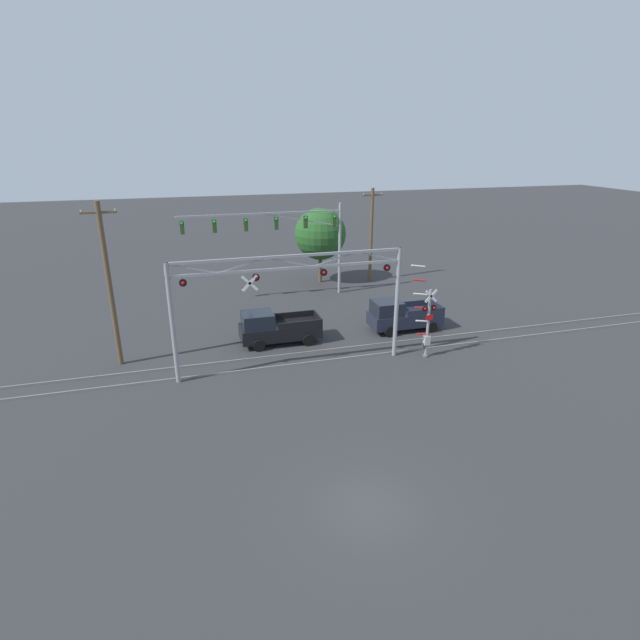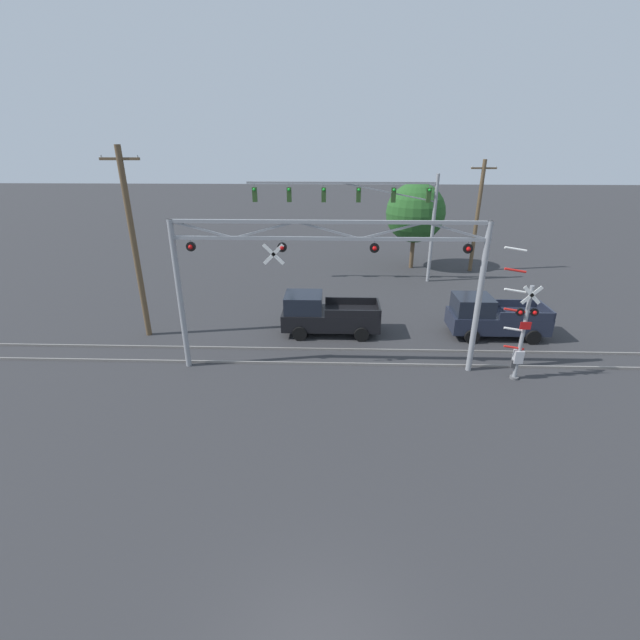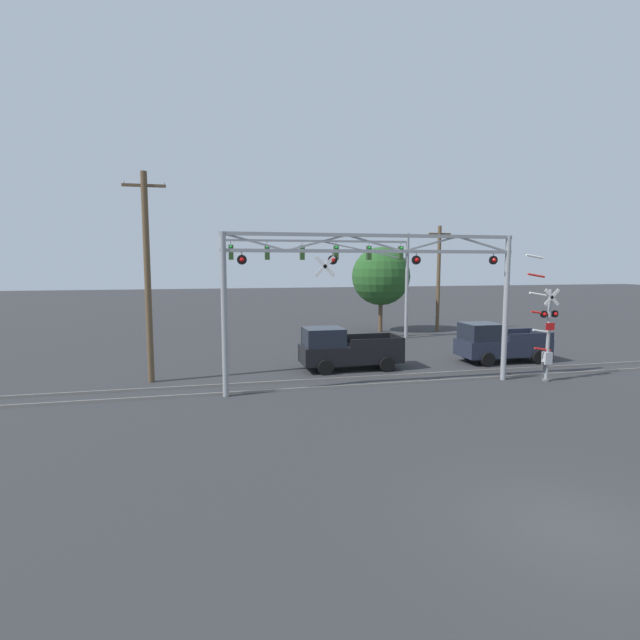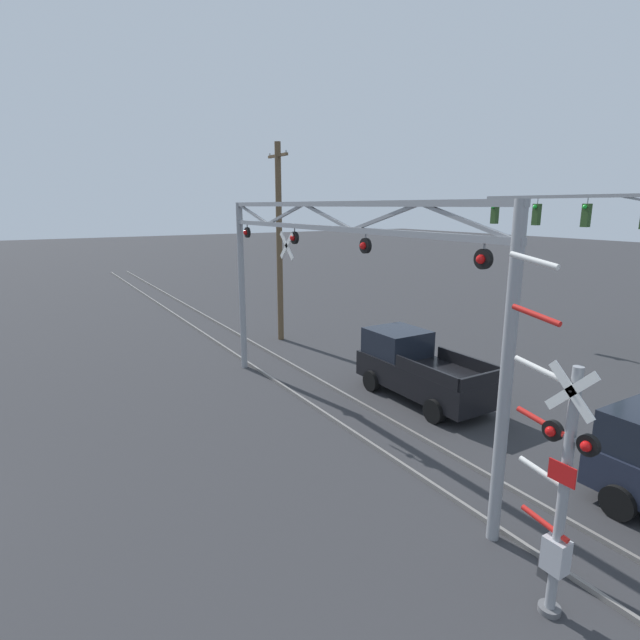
{
  "view_description": "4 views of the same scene",
  "coord_description": "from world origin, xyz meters",
  "px_view_note": "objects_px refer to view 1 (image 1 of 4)",
  "views": [
    {
      "loc": [
        -5.53,
        -13.16,
        12.3
      ],
      "look_at": [
        1.87,
        12.63,
        2.37
      ],
      "focal_mm": 28.0,
      "sensor_mm": 36.0,
      "label": 1
    },
    {
      "loc": [
        0.21,
        -4.97,
        9.31
      ],
      "look_at": [
        -0.37,
        13.08,
        1.74
      ],
      "focal_mm": 24.0,
      "sensor_mm": 36.0,
      "label": 2
    },
    {
      "loc": [
        -7.07,
        -7.98,
        5.26
      ],
      "look_at": [
        -1.62,
        14.89,
        2.6
      ],
      "focal_mm": 28.0,
      "sensor_mm": 36.0,
      "label": 3
    },
    {
      "loc": [
        11.82,
        4.4,
        6.37
      ],
      "look_at": [
        -2.14,
        12.86,
        2.63
      ],
      "focal_mm": 28.0,
      "sensor_mm": 36.0,
      "label": 4
    }
  ],
  "objects_px": {
    "pickup_truck_lead": "(275,328)",
    "utility_pole_left": "(109,284)",
    "traffic_signal_span": "(291,231)",
    "background_tree_beyond_span": "(320,234)",
    "utility_pole_right": "(371,234)",
    "crossing_signal_mast": "(427,324)",
    "crossing_gantry": "(291,291)",
    "pickup_truck_following": "(401,316)"
  },
  "relations": [
    {
      "from": "background_tree_beyond_span",
      "to": "utility_pole_left",
      "type": "bearing_deg",
      "value": -139.76
    },
    {
      "from": "crossing_gantry",
      "to": "crossing_signal_mast",
      "type": "xyz_separation_m",
      "value": [
        7.87,
        -0.7,
        -2.45
      ]
    },
    {
      "from": "background_tree_beyond_span",
      "to": "crossing_gantry",
      "type": "bearing_deg",
      "value": -111.19
    },
    {
      "from": "traffic_signal_span",
      "to": "utility_pole_left",
      "type": "distance_m",
      "value": 15.77
    },
    {
      "from": "pickup_truck_lead",
      "to": "utility_pole_left",
      "type": "xyz_separation_m",
      "value": [
        -9.14,
        -0.54,
        3.73
      ]
    },
    {
      "from": "crossing_signal_mast",
      "to": "traffic_signal_span",
      "type": "bearing_deg",
      "value": 109.37
    },
    {
      "from": "crossing_gantry",
      "to": "pickup_truck_lead",
      "type": "bearing_deg",
      "value": 92.78
    },
    {
      "from": "pickup_truck_following",
      "to": "background_tree_beyond_span",
      "type": "bearing_deg",
      "value": 98.54
    },
    {
      "from": "background_tree_beyond_span",
      "to": "utility_pole_right",
      "type": "bearing_deg",
      "value": -9.85
    },
    {
      "from": "traffic_signal_span",
      "to": "utility_pole_right",
      "type": "relative_size",
      "value": 1.57
    },
    {
      "from": "pickup_truck_lead",
      "to": "crossing_gantry",
      "type": "bearing_deg",
      "value": -87.22
    },
    {
      "from": "utility_pole_left",
      "to": "background_tree_beyond_span",
      "type": "relative_size",
      "value": 1.41
    },
    {
      "from": "traffic_signal_span",
      "to": "pickup_truck_lead",
      "type": "xyz_separation_m",
      "value": [
        -3.23,
        -9.21,
        -4.33
      ]
    },
    {
      "from": "crossing_gantry",
      "to": "pickup_truck_following",
      "type": "xyz_separation_m",
      "value": [
        8.35,
        3.71,
        -3.53
      ]
    },
    {
      "from": "utility_pole_left",
      "to": "background_tree_beyond_span",
      "type": "distance_m",
      "value": 20.63
    },
    {
      "from": "traffic_signal_span",
      "to": "pickup_truck_lead",
      "type": "relative_size",
      "value": 2.56
    },
    {
      "from": "crossing_gantry",
      "to": "background_tree_beyond_span",
      "type": "distance_m",
      "value": 17.76
    },
    {
      "from": "crossing_gantry",
      "to": "utility_pole_right",
      "type": "bearing_deg",
      "value": 55.49
    },
    {
      "from": "utility_pole_right",
      "to": "crossing_signal_mast",
      "type": "bearing_deg",
      "value": -100.27
    },
    {
      "from": "utility_pole_left",
      "to": "pickup_truck_following",
      "type": "bearing_deg",
      "value": 1.55
    },
    {
      "from": "crossing_signal_mast",
      "to": "pickup_truck_following",
      "type": "xyz_separation_m",
      "value": [
        0.48,
        4.42,
        -1.08
      ]
    },
    {
      "from": "crossing_signal_mast",
      "to": "pickup_truck_lead",
      "type": "height_order",
      "value": "crossing_signal_mast"
    },
    {
      "from": "utility_pole_right",
      "to": "pickup_truck_following",
      "type": "bearing_deg",
      "value": -101.72
    },
    {
      "from": "crossing_signal_mast",
      "to": "utility_pole_right",
      "type": "bearing_deg",
      "value": 79.73
    },
    {
      "from": "pickup_truck_lead",
      "to": "background_tree_beyond_span",
      "type": "bearing_deg",
      "value": 62.68
    },
    {
      "from": "pickup_truck_following",
      "to": "utility_pole_left",
      "type": "height_order",
      "value": "utility_pole_left"
    },
    {
      "from": "pickup_truck_lead",
      "to": "background_tree_beyond_span",
      "type": "height_order",
      "value": "background_tree_beyond_span"
    },
    {
      "from": "traffic_signal_span",
      "to": "pickup_truck_lead",
      "type": "height_order",
      "value": "traffic_signal_span"
    },
    {
      "from": "crossing_gantry",
      "to": "traffic_signal_span",
      "type": "bearing_deg",
      "value": 76.78
    },
    {
      "from": "utility_pole_left",
      "to": "utility_pole_right",
      "type": "bearing_deg",
      "value": 31.89
    },
    {
      "from": "crossing_gantry",
      "to": "background_tree_beyond_span",
      "type": "relative_size",
      "value": 1.94
    },
    {
      "from": "crossing_gantry",
      "to": "pickup_truck_lead",
      "type": "distance_m",
      "value": 5.17
    },
    {
      "from": "traffic_signal_span",
      "to": "utility_pole_right",
      "type": "xyz_separation_m",
      "value": [
        7.8,
        2.8,
        -1.13
      ]
    },
    {
      "from": "utility_pole_right",
      "to": "background_tree_beyond_span",
      "type": "distance_m",
      "value": 4.5
    },
    {
      "from": "utility_pole_left",
      "to": "pickup_truck_lead",
      "type": "bearing_deg",
      "value": 3.41
    },
    {
      "from": "utility_pole_left",
      "to": "background_tree_beyond_span",
      "type": "xyz_separation_m",
      "value": [
        15.74,
        13.32,
        -0.45
      ]
    },
    {
      "from": "crossing_gantry",
      "to": "utility_pole_left",
      "type": "distance_m",
      "value": 9.87
    },
    {
      "from": "pickup_truck_lead",
      "to": "utility_pole_right",
      "type": "bearing_deg",
      "value": 47.42
    },
    {
      "from": "pickup_truck_lead",
      "to": "utility_pole_left",
      "type": "distance_m",
      "value": 9.89
    },
    {
      "from": "crossing_signal_mast",
      "to": "background_tree_beyond_span",
      "type": "bearing_deg",
      "value": 94.79
    },
    {
      "from": "pickup_truck_following",
      "to": "crossing_signal_mast",
      "type": "bearing_deg",
      "value": -96.24
    },
    {
      "from": "pickup_truck_following",
      "to": "utility_pole_right",
      "type": "bearing_deg",
      "value": 78.28
    }
  ]
}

